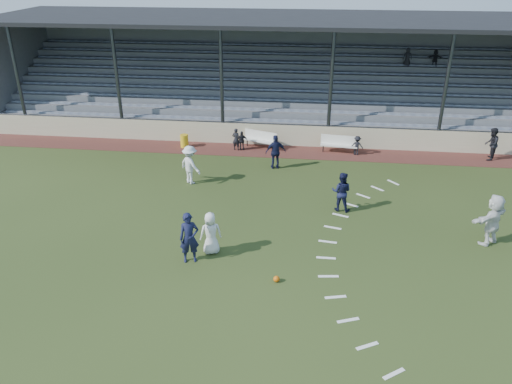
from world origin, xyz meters
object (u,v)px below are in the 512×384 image
Objects in this scene: bench_left at (261,138)px; player_navy_lead at (189,238)px; official at (491,144)px; football at (276,279)px; bench_right at (339,143)px; trash_bin at (184,141)px; player_white_lead at (211,233)px.

bench_left is 11.77m from player_navy_lead.
official is (13.50, 11.33, -0.06)m from player_navy_lead.
bench_left is 1.15× the size of official.
player_navy_lead is at bearing 164.06° from football.
bench_left is at bearing -175.76° from bench_right.
bench_left is 4.33m from trash_bin.
bench_right is at bearing 78.89° from football.
bench_right reaches higher than football.
trash_bin is 3.35× the size of football.
trash_bin is 16.56m from official.
football is at bearing -63.02° from trash_bin.
player_navy_lead is at bearing -108.68° from bench_right.
player_white_lead reaches higher than bench_right.
bench_right is at bearing -66.09° from official.
player_navy_lead is at bearing -74.88° from trash_bin.
trash_bin is at bearing -154.02° from bench_left.
official is (16.55, 0.03, 0.51)m from trash_bin.
player_white_lead reaches higher than trash_bin.
player_white_lead is at bearing -107.28° from bench_right.
trash_bin is at bearing 87.41° from player_navy_lead.
player_white_lead is 0.91m from player_navy_lead.
football is 0.12× the size of official.
player_white_lead is (3.69, -10.67, 0.43)m from trash_bin.
bench_left is 12.26m from official.
bench_left is at bearing -66.82° from official.
player_white_lead is (-2.53, 1.54, 0.70)m from football.
trash_bin is 0.44× the size of player_white_lead.
official is at bearing 22.30° from player_navy_lead.
official is at bearing 49.80° from football.
official is (12.25, -0.37, 0.31)m from bench_left.
football is 16.04m from official.
player_white_lead reaches higher than bench_left.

